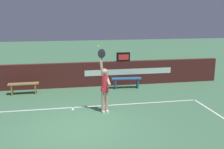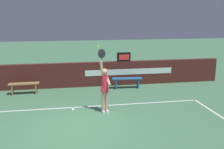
% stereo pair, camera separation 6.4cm
% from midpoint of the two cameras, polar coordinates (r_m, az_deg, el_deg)
% --- Properties ---
extents(ground_plane, '(60.00, 60.00, 0.00)m').
position_cam_midpoint_polar(ground_plane, '(8.99, -7.90, -11.16)').
color(ground_plane, '#457652').
extents(court_lines, '(10.50, 5.59, 0.00)m').
position_cam_midpoint_polar(court_lines, '(8.34, -7.63, -13.08)').
color(court_lines, white).
rests_on(court_lines, ground).
extents(back_wall, '(15.84, 0.27, 1.24)m').
position_cam_midpoint_polar(back_wall, '(13.71, -9.08, -0.14)').
color(back_wall, '#4A1D1A').
rests_on(back_wall, ground).
extents(speed_display, '(0.68, 0.18, 0.45)m').
position_cam_midpoint_polar(speed_display, '(13.90, 2.25, 3.72)').
color(speed_display, black).
rests_on(speed_display, back_wall).
extents(tennis_player, '(0.45, 0.49, 2.40)m').
position_cam_midpoint_polar(tennis_player, '(9.99, -1.74, -2.54)').
color(tennis_player, tan).
rests_on(tennis_player, ground).
extents(tennis_ball, '(0.07, 0.07, 0.07)m').
position_cam_midpoint_polar(tennis_ball, '(9.59, -3.09, 5.96)').
color(tennis_ball, yellow).
extents(courtside_bench_near, '(1.49, 0.46, 0.52)m').
position_cam_midpoint_polar(courtside_bench_near, '(13.42, 2.93, -1.28)').
color(courtside_bench_near, '#24598E').
rests_on(courtside_bench_near, ground).
extents(courtside_bench_far, '(1.37, 0.39, 0.51)m').
position_cam_midpoint_polar(courtside_bench_far, '(13.07, -18.27, -2.32)').
color(courtside_bench_far, olive).
rests_on(courtside_bench_far, ground).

